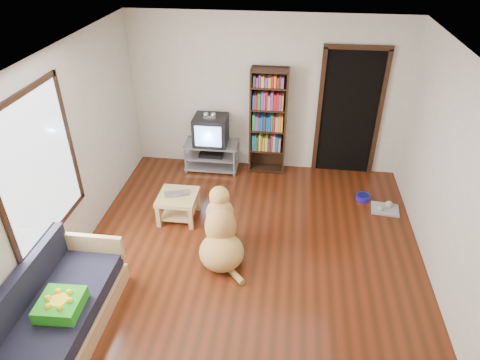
# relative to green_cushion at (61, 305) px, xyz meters

# --- Properties ---
(ground) EXTENTS (5.00, 5.00, 0.00)m
(ground) POSITION_rel_green_cushion_xyz_m (1.75, 1.43, -0.49)
(ground) COLOR #55200E
(ground) RESTS_ON ground
(ceiling) EXTENTS (5.00, 5.00, 0.00)m
(ceiling) POSITION_rel_green_cushion_xyz_m (1.75, 1.43, 2.11)
(ceiling) COLOR white
(ceiling) RESTS_ON ground
(wall_back) EXTENTS (4.50, 0.00, 4.50)m
(wall_back) POSITION_rel_green_cushion_xyz_m (1.75, 3.93, 0.81)
(wall_back) COLOR beige
(wall_back) RESTS_ON ground
(wall_left) EXTENTS (0.00, 5.00, 5.00)m
(wall_left) POSITION_rel_green_cushion_xyz_m (-0.50, 1.43, 0.81)
(wall_left) COLOR beige
(wall_left) RESTS_ON ground
(wall_right) EXTENTS (0.00, 5.00, 5.00)m
(wall_right) POSITION_rel_green_cushion_xyz_m (4.00, 1.43, 0.81)
(wall_right) COLOR beige
(wall_right) RESTS_ON ground
(green_cushion) EXTENTS (0.44, 0.44, 0.14)m
(green_cushion) POSITION_rel_green_cushion_xyz_m (0.00, 0.00, 0.00)
(green_cushion) COLOR green
(green_cushion) RESTS_ON sofa
(laptop) EXTENTS (0.40, 0.33, 0.03)m
(laptop) POSITION_rel_green_cushion_xyz_m (0.63, 2.16, -0.08)
(laptop) COLOR silver
(laptop) RESTS_ON coffee_table
(dog_bowl) EXTENTS (0.22, 0.22, 0.08)m
(dog_bowl) POSITION_rel_green_cushion_xyz_m (3.38, 3.03, -0.45)
(dog_bowl) COLOR #221594
(dog_bowl) RESTS_ON ground
(grey_rag) EXTENTS (0.43, 0.36, 0.03)m
(grey_rag) POSITION_rel_green_cushion_xyz_m (3.68, 2.78, -0.47)
(grey_rag) COLOR #9F9F9F
(grey_rag) RESTS_ON ground
(window) EXTENTS (0.03, 1.46, 1.70)m
(window) POSITION_rel_green_cushion_xyz_m (-0.48, 0.93, 1.01)
(window) COLOR white
(window) RESTS_ON wall_left
(doorway) EXTENTS (1.03, 0.05, 2.19)m
(doorway) POSITION_rel_green_cushion_xyz_m (3.10, 3.91, 0.63)
(doorway) COLOR black
(doorway) RESTS_ON wall_back
(tv_stand) EXTENTS (0.90, 0.45, 0.50)m
(tv_stand) POSITION_rel_green_cushion_xyz_m (0.85, 3.68, -0.22)
(tv_stand) COLOR #99999E
(tv_stand) RESTS_ON ground
(crt_tv) EXTENTS (0.55, 0.52, 0.58)m
(crt_tv) POSITION_rel_green_cushion_xyz_m (0.85, 3.70, 0.25)
(crt_tv) COLOR black
(crt_tv) RESTS_ON tv_stand
(bookshelf) EXTENTS (0.60, 0.30, 1.80)m
(bookshelf) POSITION_rel_green_cushion_xyz_m (1.80, 3.77, 0.51)
(bookshelf) COLOR black
(bookshelf) RESTS_ON ground
(sofa) EXTENTS (0.80, 1.80, 0.80)m
(sofa) POSITION_rel_green_cushion_xyz_m (-0.12, 0.05, -0.23)
(sofa) COLOR tan
(sofa) RESTS_ON ground
(coffee_table) EXTENTS (0.55, 0.55, 0.40)m
(coffee_table) POSITION_rel_green_cushion_xyz_m (0.63, 2.19, -0.21)
(coffee_table) COLOR tan
(coffee_table) RESTS_ON ground
(dog) EXTENTS (0.69, 1.05, 0.92)m
(dog) POSITION_rel_green_cushion_xyz_m (1.38, 1.49, -0.15)
(dog) COLOR #BB8148
(dog) RESTS_ON ground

